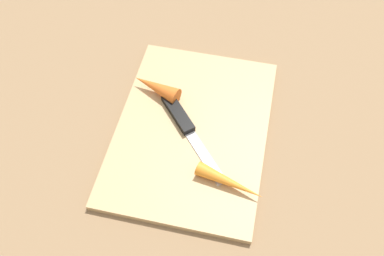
{
  "coord_description": "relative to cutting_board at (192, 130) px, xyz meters",
  "views": [
    {
      "loc": [
        0.4,
        0.09,
        0.62
      ],
      "look_at": [
        0.0,
        0.0,
        0.01
      ],
      "focal_mm": 39.02,
      "sensor_mm": 36.0,
      "label": 1
    }
  ],
  "objects": [
    {
      "name": "carrot_long",
      "position": [
        0.1,
        0.08,
        0.02
      ],
      "size": [
        0.05,
        0.12,
        0.02
      ],
      "primitive_type": "cone",
      "rotation": [
        0.0,
        1.57,
        1.31
      ],
      "color": "orange",
      "rests_on": "cutting_board"
    },
    {
      "name": "knife",
      "position": [
        -0.01,
        -0.02,
        0.01
      ],
      "size": [
        0.16,
        0.15,
        0.01
      ],
      "rotation": [
        0.0,
        0.0,
        0.72
      ],
      "color": "#B7B7BC",
      "rests_on": "cutting_board"
    },
    {
      "name": "ground_plane",
      "position": [
        0.0,
        0.0,
        -0.01
      ],
      "size": [
        1.4,
        1.4,
        0.0
      ],
      "primitive_type": "plane",
      "color": "#8C6D4C"
    },
    {
      "name": "cutting_board",
      "position": [
        0.0,
        0.0,
        0.0
      ],
      "size": [
        0.36,
        0.26,
        0.01
      ],
      "primitive_type": "cube",
      "color": "tan",
      "rests_on": "ground_plane"
    },
    {
      "name": "carrot_short",
      "position": [
        -0.06,
        -0.08,
        0.02
      ],
      "size": [
        0.06,
        0.1,
        0.03
      ],
      "primitive_type": "cone",
      "rotation": [
        0.0,
        1.57,
        4.4
      ],
      "color": "orange",
      "rests_on": "cutting_board"
    }
  ]
}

